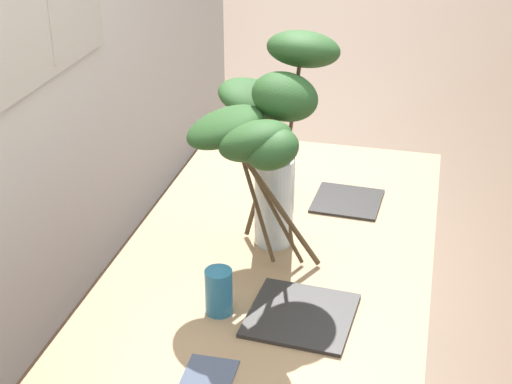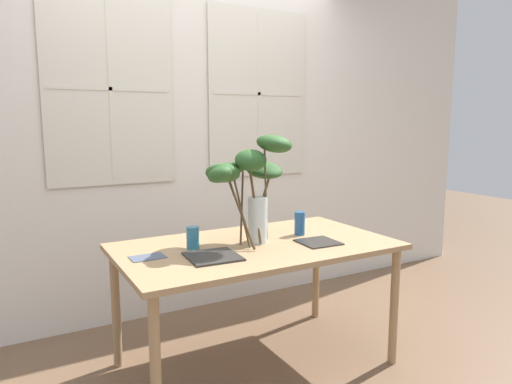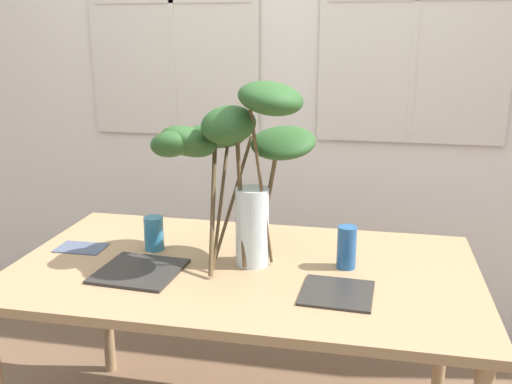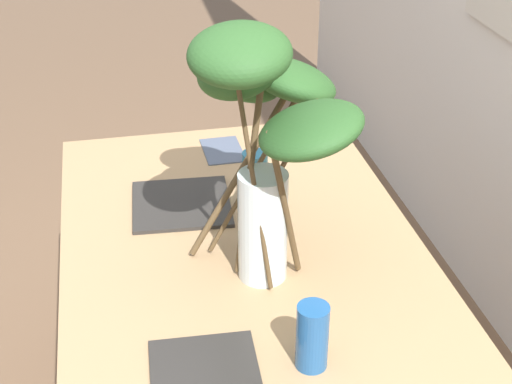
# 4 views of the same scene
# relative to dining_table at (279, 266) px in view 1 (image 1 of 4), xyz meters

# --- Properties ---
(dining_table) EXTENTS (1.56, 0.89, 0.74)m
(dining_table) POSITION_rel_dining_table_xyz_m (0.00, 0.00, 0.00)
(dining_table) COLOR tan
(dining_table) RESTS_ON ground
(vase_with_branches) EXTENTS (0.59, 0.46, 0.64)m
(vase_with_branches) POSITION_rel_dining_table_xyz_m (-0.03, 0.03, 0.46)
(vase_with_branches) COLOR silver
(vase_with_branches) RESTS_ON dining_table
(drinking_glass_blue_left) EXTENTS (0.07, 0.07, 0.12)m
(drinking_glass_blue_left) POSITION_rel_dining_table_xyz_m (-0.35, 0.08, 0.13)
(drinking_glass_blue_left) COLOR teal
(drinking_glass_blue_left) RESTS_ON dining_table
(drinking_glass_blue_right) EXTENTS (0.06, 0.06, 0.14)m
(drinking_glass_blue_right) POSITION_rel_dining_table_xyz_m (0.34, 0.06, 0.14)
(drinking_glass_blue_right) COLOR #235693
(drinking_glass_blue_right) RESTS_ON dining_table
(plate_square_left) EXTENTS (0.28, 0.28, 0.01)m
(plate_square_left) POSITION_rel_dining_table_xyz_m (-0.33, -0.13, 0.07)
(plate_square_left) COLOR #2D2B28
(plate_square_left) RESTS_ON dining_table
(plate_square_right) EXTENTS (0.22, 0.22, 0.01)m
(plate_square_right) POSITION_rel_dining_table_xyz_m (0.33, -0.16, 0.07)
(plate_square_right) COLOR #2D2B28
(plate_square_right) RESTS_ON dining_table
(napkin_folded) EXTENTS (0.18, 0.12, 0.00)m
(napkin_folded) POSITION_rel_dining_table_xyz_m (-0.62, 0.04, 0.07)
(napkin_folded) COLOR #4C566B
(napkin_folded) RESTS_ON dining_table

